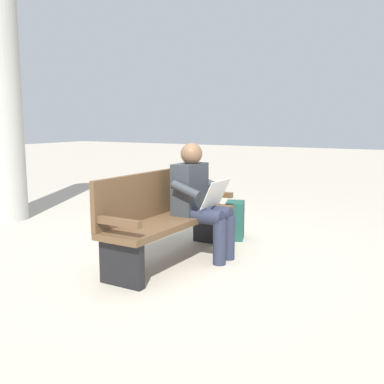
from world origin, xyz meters
The scene contains 4 objects.
ground_plane centered at (0.00, 0.00, 0.00)m, with size 40.00×40.00×0.00m, color #B7AD99.
bench_near centered at (0.00, -0.07, 0.46)m, with size 1.81×0.51×0.90m.
person_seated centered at (-0.24, 0.17, 0.63)m, with size 0.58×0.58×1.18m.
backpack centered at (-1.12, 0.16, 0.22)m, with size 0.37×0.32×0.45m.
Camera 1 is at (3.72, 2.35, 1.40)m, focal length 42.32 mm.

